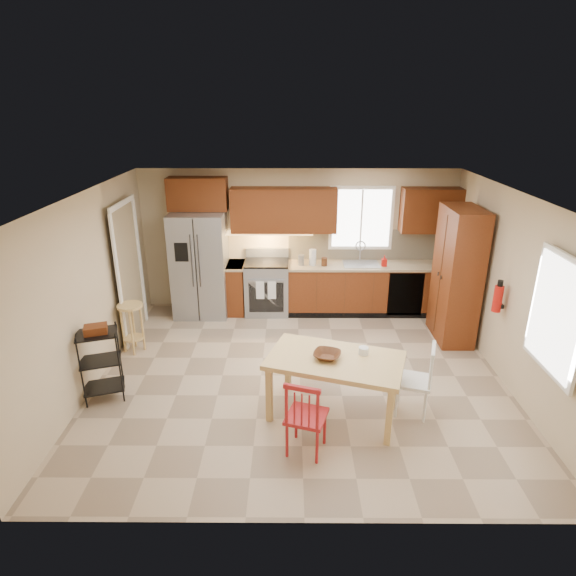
# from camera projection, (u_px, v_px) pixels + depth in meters

# --- Properties ---
(floor) EXTENTS (5.50, 5.50, 0.00)m
(floor) POSITION_uv_depth(u_px,v_px,m) (300.00, 376.00, 6.67)
(floor) COLOR tan
(floor) RESTS_ON ground
(ceiling) EXTENTS (5.50, 5.00, 0.02)m
(ceiling) POSITION_uv_depth(u_px,v_px,m) (302.00, 195.00, 5.76)
(ceiling) COLOR silver
(ceiling) RESTS_ON ground
(wall_back) EXTENTS (5.50, 0.02, 2.50)m
(wall_back) POSITION_uv_depth(u_px,v_px,m) (298.00, 240.00, 8.55)
(wall_back) COLOR #CCB793
(wall_back) RESTS_ON ground
(wall_front) EXTENTS (5.50, 0.02, 2.50)m
(wall_front) POSITION_uv_depth(u_px,v_px,m) (306.00, 406.00, 3.89)
(wall_front) COLOR #CCB793
(wall_front) RESTS_ON ground
(wall_left) EXTENTS (0.02, 5.00, 2.50)m
(wall_left) POSITION_uv_depth(u_px,v_px,m) (89.00, 292.00, 6.23)
(wall_left) COLOR #CCB793
(wall_left) RESTS_ON ground
(wall_right) EXTENTS (0.02, 5.00, 2.50)m
(wall_right) POSITION_uv_depth(u_px,v_px,m) (514.00, 292.00, 6.20)
(wall_right) COLOR #CCB793
(wall_right) RESTS_ON ground
(refrigerator) EXTENTS (0.92, 0.75, 1.82)m
(refrigerator) POSITION_uv_depth(u_px,v_px,m) (200.00, 265.00, 8.33)
(refrigerator) COLOR gray
(refrigerator) RESTS_ON floor
(range_stove) EXTENTS (0.76, 0.63, 0.92)m
(range_stove) POSITION_uv_depth(u_px,v_px,m) (267.00, 288.00, 8.54)
(range_stove) COLOR gray
(range_stove) RESTS_ON floor
(base_cabinet_narrow) EXTENTS (0.30, 0.60, 0.90)m
(base_cabinet_narrow) POSITION_uv_depth(u_px,v_px,m) (236.00, 288.00, 8.56)
(base_cabinet_narrow) COLOR #632B12
(base_cabinet_narrow) RESTS_ON floor
(base_cabinet_run) EXTENTS (2.92, 0.60, 0.90)m
(base_cabinet_run) POSITION_uv_depth(u_px,v_px,m) (370.00, 288.00, 8.55)
(base_cabinet_run) COLOR #632B12
(base_cabinet_run) RESTS_ON floor
(dishwasher) EXTENTS (0.60, 0.02, 0.78)m
(dishwasher) POSITION_uv_depth(u_px,v_px,m) (405.00, 294.00, 8.28)
(dishwasher) COLOR black
(dishwasher) RESTS_ON floor
(backsplash) EXTENTS (2.92, 0.03, 0.55)m
(backsplash) POSITION_uv_depth(u_px,v_px,m) (370.00, 244.00, 8.55)
(backsplash) COLOR beige
(backsplash) RESTS_ON wall_back
(upper_over_fridge) EXTENTS (1.00, 0.35, 0.55)m
(upper_over_fridge) POSITION_uv_depth(u_px,v_px,m) (198.00, 194.00, 8.08)
(upper_over_fridge) COLOR #55250E
(upper_over_fridge) RESTS_ON wall_back
(upper_left_block) EXTENTS (1.80, 0.35, 0.75)m
(upper_left_block) POSITION_uv_depth(u_px,v_px,m) (284.00, 210.00, 8.18)
(upper_left_block) COLOR #55250E
(upper_left_block) RESTS_ON wall_back
(upper_right_block) EXTENTS (1.00, 0.35, 0.75)m
(upper_right_block) POSITION_uv_depth(u_px,v_px,m) (431.00, 210.00, 8.16)
(upper_right_block) COLOR #55250E
(upper_right_block) RESTS_ON wall_back
(window_back) EXTENTS (1.12, 0.04, 1.12)m
(window_back) POSITION_uv_depth(u_px,v_px,m) (361.00, 218.00, 8.38)
(window_back) COLOR white
(window_back) RESTS_ON wall_back
(sink) EXTENTS (0.62, 0.46, 0.16)m
(sink) POSITION_uv_depth(u_px,v_px,m) (361.00, 266.00, 8.40)
(sink) COLOR gray
(sink) RESTS_ON base_cabinet_run
(undercab_glow) EXTENTS (1.60, 0.30, 0.01)m
(undercab_glow) POSITION_uv_depth(u_px,v_px,m) (266.00, 233.00, 8.30)
(undercab_glow) COLOR #FFBF66
(undercab_glow) RESTS_ON wall_back
(soap_bottle) EXTENTS (0.09, 0.09, 0.19)m
(soap_bottle) POSITION_uv_depth(u_px,v_px,m) (384.00, 261.00, 8.26)
(soap_bottle) COLOR #B5120C
(soap_bottle) RESTS_ON base_cabinet_run
(paper_towel) EXTENTS (0.12, 0.12, 0.28)m
(paper_towel) POSITION_uv_depth(u_px,v_px,m) (313.00, 257.00, 8.29)
(paper_towel) COLOR silver
(paper_towel) RESTS_ON base_cabinet_run
(canister_steel) EXTENTS (0.11, 0.11, 0.18)m
(canister_steel) POSITION_uv_depth(u_px,v_px,m) (301.00, 260.00, 8.31)
(canister_steel) COLOR gray
(canister_steel) RESTS_ON base_cabinet_run
(canister_wood) EXTENTS (0.10, 0.10, 0.14)m
(canister_wood) POSITION_uv_depth(u_px,v_px,m) (324.00, 262.00, 8.29)
(canister_wood) COLOR #4E2A15
(canister_wood) RESTS_ON base_cabinet_run
(pantry) EXTENTS (0.50, 0.95, 2.10)m
(pantry) POSITION_uv_depth(u_px,v_px,m) (457.00, 276.00, 7.39)
(pantry) COLOR #632B12
(pantry) RESTS_ON floor
(fire_extinguisher) EXTENTS (0.12, 0.12, 0.36)m
(fire_extinguisher) POSITION_uv_depth(u_px,v_px,m) (498.00, 299.00, 6.40)
(fire_extinguisher) COLOR #B5120C
(fire_extinguisher) RESTS_ON wall_right
(window_right) EXTENTS (0.04, 1.02, 1.32)m
(window_right) POSITION_uv_depth(u_px,v_px,m) (557.00, 315.00, 5.06)
(window_right) COLOR white
(window_right) RESTS_ON wall_right
(doorway) EXTENTS (0.04, 0.95, 2.10)m
(doorway) POSITION_uv_depth(u_px,v_px,m) (128.00, 273.00, 7.51)
(doorway) COLOR #8C7A59
(doorway) RESTS_ON wall_left
(dining_table) EXTENTS (1.74, 1.30, 0.75)m
(dining_table) POSITION_uv_depth(u_px,v_px,m) (334.00, 387.00, 5.72)
(dining_table) COLOR #DDB56E
(dining_table) RESTS_ON floor
(chair_red) EXTENTS (0.53, 0.53, 0.91)m
(chair_red) POSITION_uv_depth(u_px,v_px,m) (306.00, 415.00, 5.09)
(chair_red) COLOR maroon
(chair_red) RESTS_ON floor
(chair_white) EXTENTS (0.53, 0.53, 0.91)m
(chair_white) POSITION_uv_depth(u_px,v_px,m) (414.00, 379.00, 5.73)
(chair_white) COLOR silver
(chair_white) RESTS_ON floor
(table_bowl) EXTENTS (0.39, 0.39, 0.08)m
(table_bowl) POSITION_uv_depth(u_px,v_px,m) (327.00, 359.00, 5.58)
(table_bowl) COLOR #4E2A15
(table_bowl) RESTS_ON dining_table
(table_jar) EXTENTS (0.14, 0.14, 0.13)m
(table_jar) POSITION_uv_depth(u_px,v_px,m) (363.00, 352.00, 5.66)
(table_jar) COLOR silver
(table_jar) RESTS_ON dining_table
(bar_stool) EXTENTS (0.40, 0.40, 0.76)m
(bar_stool) POSITION_uv_depth(u_px,v_px,m) (133.00, 328.00, 7.20)
(bar_stool) COLOR #DDB56E
(bar_stool) RESTS_ON floor
(utility_cart) EXTENTS (0.57, 0.51, 0.96)m
(utility_cart) POSITION_uv_depth(u_px,v_px,m) (101.00, 364.00, 6.01)
(utility_cart) COLOR black
(utility_cart) RESTS_ON floor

